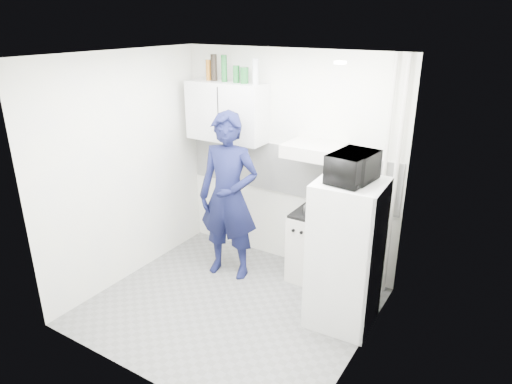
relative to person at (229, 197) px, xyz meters
The scene contains 23 objects.
floor 1.22m from the person, 55.43° to the right, with size 2.80×2.80×0.00m, color #585857.
ceiling 1.77m from the person, 55.43° to the right, with size 2.80×2.80×0.00m, color white.
wall_back 0.84m from the person, 58.44° to the left, with size 2.80×2.80×0.00m, color white.
wall_left 1.20m from the person, 149.34° to the right, with size 2.60×2.60×0.00m, color white.
wall_right 1.93m from the person, 18.07° to the right, with size 2.60×2.60×0.00m, color white.
person is the anchor object (origin of this frame).
stove 1.16m from the person, 24.15° to the left, with size 0.51×0.51×0.81m, color beige.
fridge 1.53m from the person, ahead, with size 0.62×0.62×1.51m, color silver.
stove_top 1.02m from the person, 24.15° to the left, with size 0.49×0.49×0.03m, color black.
saucepan 0.95m from the person, 21.37° to the left, with size 0.17×0.17×0.09m, color silver.
microwave 1.65m from the person, ahead, with size 0.33×0.49×0.27m, color black.
bottle_b 1.55m from the person, 140.95° to the left, with size 0.06×0.06×0.24m, color brown.
bottle_c 1.54m from the person, 136.79° to the left, with size 0.07×0.07×0.31m, color black.
bottle_d 1.50m from the person, 127.22° to the left, with size 0.07×0.07×0.31m, color #144C1E.
canister_a 1.42m from the person, 112.17° to the left, with size 0.08×0.08×0.20m, color #144C1E.
canister_b 1.40m from the person, 100.23° to the left, with size 0.10×0.10×0.18m, color #144C1E.
bottle_e 1.44m from the person, 82.82° to the left, with size 0.07×0.07×0.28m, color #B2B7BC.
upper_cabinet 1.05m from the person, 125.30° to the left, with size 1.00×0.35×0.70m, color silver.
range_hood 1.12m from the person, 25.64° to the left, with size 0.60×0.50×0.14m, color beige.
backsplash 0.79m from the person, 57.85° to the left, with size 2.74×0.03×0.60m, color white.
pipe_a 1.83m from the person, 18.80° to the left, with size 0.05×0.05×2.60m, color beige.
pipe_b 1.72m from the person, 20.11° to the left, with size 0.04×0.04×2.60m, color beige.
ceiling_spot_fixture 2.16m from the person, 15.47° to the right, with size 0.10×0.10×0.02m, color white.
Camera 1 is at (2.42, -3.37, 2.91)m, focal length 32.00 mm.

